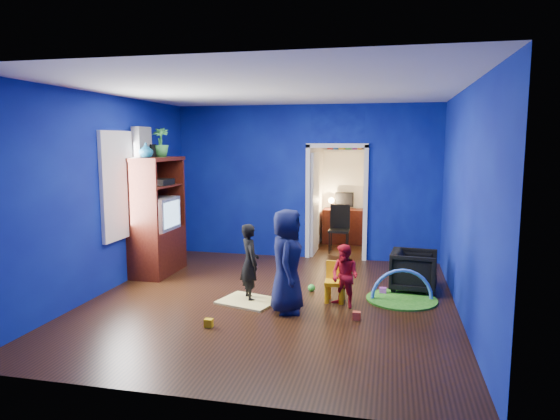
% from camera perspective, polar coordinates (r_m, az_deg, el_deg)
% --- Properties ---
extents(floor, '(5.00, 5.50, 0.01)m').
position_cam_1_polar(floor, '(7.10, -1.01, -10.34)').
color(floor, black).
rests_on(floor, ground).
extents(ceiling, '(5.00, 5.50, 0.01)m').
position_cam_1_polar(ceiling, '(6.78, -1.07, 13.64)').
color(ceiling, white).
rests_on(ceiling, wall_back).
extents(wall_back, '(5.00, 0.02, 2.90)m').
position_cam_1_polar(wall_back, '(9.47, 2.89, 3.19)').
color(wall_back, navy).
rests_on(wall_back, floor).
extents(wall_front, '(5.00, 0.02, 2.90)m').
position_cam_1_polar(wall_front, '(4.19, -9.92, -2.78)').
color(wall_front, navy).
rests_on(wall_front, floor).
extents(wall_left, '(0.02, 5.50, 2.90)m').
position_cam_1_polar(wall_left, '(7.76, -19.28, 1.74)').
color(wall_left, navy).
rests_on(wall_left, floor).
extents(wall_right, '(0.02, 5.50, 2.90)m').
position_cam_1_polar(wall_right, '(6.66, 20.35, 0.76)').
color(wall_right, navy).
rests_on(wall_right, floor).
extents(alcove, '(1.00, 1.75, 2.50)m').
position_cam_1_polar(alcove, '(10.27, 7.01, 2.39)').
color(alcove, silver).
rests_on(alcove, floor).
extents(armchair, '(0.73, 0.71, 0.61)m').
position_cam_1_polar(armchair, '(7.74, 15.06, -6.72)').
color(armchair, black).
rests_on(armchair, floor).
extents(child_black, '(0.43, 0.47, 1.09)m').
position_cam_1_polar(child_black, '(7.00, -3.47, -5.99)').
color(child_black, black).
rests_on(child_black, floor).
extents(child_navy, '(0.52, 0.72, 1.36)m').
position_cam_1_polar(child_navy, '(6.49, 0.80, -5.85)').
color(child_navy, '#10143B').
rests_on(child_navy, floor).
extents(toddler_red, '(0.52, 0.49, 0.85)m').
position_cam_1_polar(toddler_red, '(6.79, 7.42, -7.50)').
color(toddler_red, red).
rests_on(toddler_red, floor).
extents(vase, '(0.29, 0.29, 0.23)m').
position_cam_1_polar(vase, '(8.24, -15.07, 6.61)').
color(vase, '#0D586D').
rests_on(vase, tv_armoire).
extents(potted_plant, '(0.34, 0.34, 0.48)m').
position_cam_1_polar(potted_plant, '(8.70, -13.50, 7.54)').
color(potted_plant, green).
rests_on(potted_plant, tv_armoire).
extents(tv_armoire, '(0.58, 1.14, 1.96)m').
position_cam_1_polar(tv_armoire, '(8.59, -13.89, -0.66)').
color(tv_armoire, '#3A1509').
rests_on(tv_armoire, floor).
extents(crt_tv, '(0.46, 0.70, 0.54)m').
position_cam_1_polar(crt_tv, '(8.57, -13.66, -0.40)').
color(crt_tv, silver).
rests_on(crt_tv, tv_armoire).
extents(yellow_blanket, '(0.89, 0.78, 0.03)m').
position_cam_1_polar(yellow_blanket, '(7.05, -3.66, -10.35)').
color(yellow_blanket, '#F2E07A').
rests_on(yellow_blanket, floor).
extents(hopper_ball, '(0.38, 0.38, 0.38)m').
position_cam_1_polar(hopper_ball, '(6.86, 0.81, -9.32)').
color(hopper_ball, yellow).
rests_on(hopper_ball, floor).
extents(kid_chair, '(0.29, 0.29, 0.50)m').
position_cam_1_polar(kid_chair, '(7.05, 6.31, -8.40)').
color(kid_chair, yellow).
rests_on(kid_chair, floor).
extents(play_mat, '(0.98, 0.98, 0.03)m').
position_cam_1_polar(play_mat, '(7.32, 13.73, -9.89)').
color(play_mat, '#3E9120').
rests_on(play_mat, floor).
extents(toy_arch, '(0.87, 0.21, 0.88)m').
position_cam_1_polar(toy_arch, '(7.32, 13.73, -9.84)').
color(toy_arch, '#3F8CD8').
rests_on(toy_arch, floor).
extents(window_left, '(0.03, 0.95, 1.55)m').
position_cam_1_polar(window_left, '(8.05, -17.91, 2.72)').
color(window_left, white).
rests_on(window_left, wall_left).
extents(curtain, '(0.14, 0.42, 2.40)m').
position_cam_1_polar(curtain, '(8.50, -15.29, 1.04)').
color(curtain, slate).
rests_on(curtain, floor).
extents(doorway, '(1.16, 0.10, 2.10)m').
position_cam_1_polar(doorway, '(9.43, 6.46, 0.69)').
color(doorway, white).
rests_on(doorway, floor).
extents(study_desk, '(0.88, 0.44, 0.75)m').
position_cam_1_polar(study_desk, '(11.02, 7.26, -1.84)').
color(study_desk, '#3D140A').
rests_on(study_desk, floor).
extents(desk_monitor, '(0.40, 0.05, 0.32)m').
position_cam_1_polar(desk_monitor, '(11.05, 7.36, 1.20)').
color(desk_monitor, black).
rests_on(desk_monitor, study_desk).
extents(desk_lamp, '(0.14, 0.14, 0.14)m').
position_cam_1_polar(desk_lamp, '(11.03, 5.89, 1.10)').
color(desk_lamp, '#FFD88C').
rests_on(desk_lamp, study_desk).
extents(folding_chair, '(0.40, 0.40, 0.92)m').
position_cam_1_polar(folding_chair, '(10.06, 6.75, -2.27)').
color(folding_chair, black).
rests_on(folding_chair, floor).
extents(book_shelf, '(0.88, 0.24, 0.04)m').
position_cam_1_polar(book_shelf, '(10.97, 7.46, 6.75)').
color(book_shelf, white).
rests_on(book_shelf, study_desk).
extents(toy_0, '(0.10, 0.08, 0.10)m').
position_cam_1_polar(toy_0, '(6.45, 8.75, -11.85)').
color(toy_0, '#E84726').
rests_on(toy_0, floor).
extents(toy_1, '(0.10, 0.08, 0.10)m').
position_cam_1_polar(toy_1, '(6.21, -8.15, -12.66)').
color(toy_1, yellow).
rests_on(toy_1, floor).
extents(toy_2, '(0.11, 0.11, 0.11)m').
position_cam_1_polar(toy_2, '(7.53, 3.63, -8.84)').
color(toy_2, green).
rests_on(toy_2, floor).
extents(toy_3, '(0.10, 0.08, 0.10)m').
position_cam_1_polar(toy_3, '(7.52, 11.67, -9.06)').
color(toy_3, '#CC4CC8').
rests_on(toy_3, floor).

